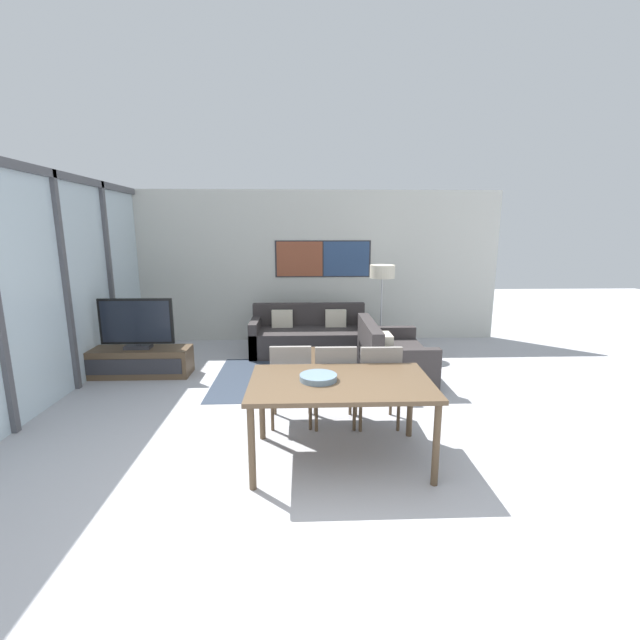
{
  "coord_description": "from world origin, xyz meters",
  "views": [
    {
      "loc": [
        -0.06,
        -3.0,
        2.08
      ],
      "look_at": [
        0.15,
        2.34,
        0.95
      ],
      "focal_mm": 24.0,
      "sensor_mm": 36.0,
      "label": 1
    }
  ],
  "objects_px": {
    "coffee_table": "(311,360)",
    "dining_chair_centre": "(335,381)",
    "television": "(136,324)",
    "tv_console": "(140,362)",
    "dining_table": "(341,388)",
    "dining_chair_left": "(291,381)",
    "floor_lamp": "(382,276)",
    "sofa_main": "(309,337)",
    "sofa_side": "(389,359)",
    "dining_chair_right": "(378,382)",
    "fruit_bowl": "(318,377)"
  },
  "relations": [
    {
      "from": "coffee_table",
      "to": "dining_chair_centre",
      "type": "xyz_separation_m",
      "value": [
        0.23,
        -1.56,
        0.25
      ]
    },
    {
      "from": "television",
      "to": "tv_console",
      "type": "bearing_deg",
      "value": -90.0
    },
    {
      "from": "dining_table",
      "to": "dining_chair_centre",
      "type": "bearing_deg",
      "value": 90.0
    },
    {
      "from": "coffee_table",
      "to": "dining_chair_centre",
      "type": "bearing_deg",
      "value": -81.54
    },
    {
      "from": "coffee_table",
      "to": "dining_chair_left",
      "type": "distance_m",
      "value": 1.56
    },
    {
      "from": "tv_console",
      "to": "dining_chair_left",
      "type": "distance_m",
      "value": 2.85
    },
    {
      "from": "floor_lamp",
      "to": "dining_chair_left",
      "type": "bearing_deg",
      "value": -117.36
    },
    {
      "from": "sofa_main",
      "to": "coffee_table",
      "type": "xyz_separation_m",
      "value": [
        0.0,
        -1.34,
        -0.01
      ]
    },
    {
      "from": "sofa_main",
      "to": "sofa_side",
      "type": "distance_m",
      "value": 1.77
    },
    {
      "from": "floor_lamp",
      "to": "coffee_table",
      "type": "bearing_deg",
      "value": -133.16
    },
    {
      "from": "dining_chair_right",
      "to": "floor_lamp",
      "type": "bearing_deg",
      "value": 79.36
    },
    {
      "from": "television",
      "to": "floor_lamp",
      "type": "relative_size",
      "value": 0.69
    },
    {
      "from": "dining_chair_centre",
      "to": "floor_lamp",
      "type": "bearing_deg",
      "value": 70.72
    },
    {
      "from": "tv_console",
      "to": "coffee_table",
      "type": "bearing_deg",
      "value": -4.58
    },
    {
      "from": "tv_console",
      "to": "sofa_side",
      "type": "height_order",
      "value": "sofa_side"
    },
    {
      "from": "dining_chair_centre",
      "to": "coffee_table",
      "type": "bearing_deg",
      "value": 98.46
    },
    {
      "from": "dining_chair_right",
      "to": "sofa_side",
      "type": "bearing_deg",
      "value": 74.45
    },
    {
      "from": "sofa_side",
      "to": "dining_table",
      "type": "xyz_separation_m",
      "value": [
        -0.89,
        -2.22,
        0.42
      ]
    },
    {
      "from": "sofa_main",
      "to": "sofa_side",
      "type": "bearing_deg",
      "value": -50.62
    },
    {
      "from": "fruit_bowl",
      "to": "dining_chair_left",
      "type": "bearing_deg",
      "value": 110.34
    },
    {
      "from": "television",
      "to": "sofa_main",
      "type": "xyz_separation_m",
      "value": [
        2.48,
        1.14,
        -0.49
      ]
    },
    {
      "from": "coffee_table",
      "to": "fruit_bowl",
      "type": "height_order",
      "value": "fruit_bowl"
    },
    {
      "from": "sofa_main",
      "to": "coffee_table",
      "type": "relative_size",
      "value": 2.3
    },
    {
      "from": "sofa_side",
      "to": "sofa_main",
      "type": "bearing_deg",
      "value": 39.38
    },
    {
      "from": "tv_console",
      "to": "floor_lamp",
      "type": "relative_size",
      "value": 0.96
    },
    {
      "from": "fruit_bowl",
      "to": "floor_lamp",
      "type": "height_order",
      "value": "floor_lamp"
    },
    {
      "from": "fruit_bowl",
      "to": "tv_console",
      "type": "bearing_deg",
      "value": 135.99
    },
    {
      "from": "television",
      "to": "dining_chair_centre",
      "type": "bearing_deg",
      "value": -32.95
    },
    {
      "from": "television",
      "to": "dining_chair_centre",
      "type": "xyz_separation_m",
      "value": [
        2.71,
        -1.76,
        -0.26
      ]
    },
    {
      "from": "television",
      "to": "fruit_bowl",
      "type": "bearing_deg",
      "value": -44.02
    },
    {
      "from": "coffee_table",
      "to": "dining_chair_right",
      "type": "xyz_separation_m",
      "value": [
        0.69,
        -1.58,
        0.25
      ]
    },
    {
      "from": "sofa_side",
      "to": "floor_lamp",
      "type": "height_order",
      "value": "floor_lamp"
    },
    {
      "from": "floor_lamp",
      "to": "dining_table",
      "type": "bearing_deg",
      "value": -105.76
    },
    {
      "from": "sofa_side",
      "to": "dining_chair_right",
      "type": "bearing_deg",
      "value": 164.45
    },
    {
      "from": "tv_console",
      "to": "sofa_main",
      "type": "bearing_deg",
      "value": 24.65
    },
    {
      "from": "sofa_main",
      "to": "dining_chair_right",
      "type": "height_order",
      "value": "dining_chair_right"
    },
    {
      "from": "television",
      "to": "fruit_bowl",
      "type": "relative_size",
      "value": 3.11
    },
    {
      "from": "television",
      "to": "sofa_side",
      "type": "distance_m",
      "value": 3.64
    },
    {
      "from": "sofa_main",
      "to": "dining_chair_right",
      "type": "xyz_separation_m",
      "value": [
        0.69,
        -2.92,
        0.23
      ]
    },
    {
      "from": "dining_table",
      "to": "fruit_bowl",
      "type": "height_order",
      "value": "fruit_bowl"
    },
    {
      "from": "floor_lamp",
      "to": "dining_chair_centre",
      "type": "bearing_deg",
      "value": -109.28
    },
    {
      "from": "coffee_table",
      "to": "dining_chair_right",
      "type": "distance_m",
      "value": 1.74
    },
    {
      "from": "dining_chair_left",
      "to": "fruit_bowl",
      "type": "xyz_separation_m",
      "value": [
        0.26,
        -0.71,
        0.29
      ]
    },
    {
      "from": "coffee_table",
      "to": "floor_lamp",
      "type": "xyz_separation_m",
      "value": [
        1.24,
        1.32,
        1.06
      ]
    },
    {
      "from": "sofa_side",
      "to": "fruit_bowl",
      "type": "bearing_deg",
      "value": 153.6
    },
    {
      "from": "television",
      "to": "fruit_bowl",
      "type": "height_order",
      "value": "television"
    },
    {
      "from": "tv_console",
      "to": "dining_chair_right",
      "type": "relative_size",
      "value": 1.58
    },
    {
      "from": "tv_console",
      "to": "sofa_main",
      "type": "relative_size",
      "value": 0.73
    },
    {
      "from": "floor_lamp",
      "to": "television",
      "type": "bearing_deg",
      "value": -163.22
    },
    {
      "from": "floor_lamp",
      "to": "fruit_bowl",
      "type": "bearing_deg",
      "value": -108.75
    }
  ]
}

